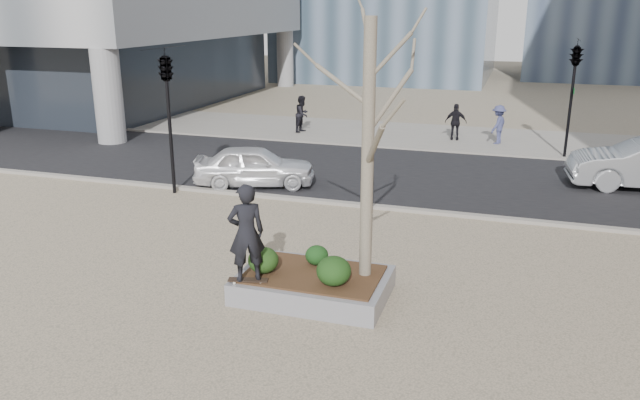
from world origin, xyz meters
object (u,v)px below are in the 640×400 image
(planter, at_px, (313,285))
(skateboard, at_px, (248,281))
(skateboarder, at_px, (246,233))
(police_car, at_px, (255,166))

(planter, distance_m, skateboard, 1.36)
(planter, xyz_separation_m, skateboarder, (-1.10, -0.75, 1.27))
(planter, relative_size, skateboarder, 1.54)
(skateboarder, bearing_deg, planter, -179.60)
(skateboarder, height_order, police_car, skateboarder)
(planter, xyz_separation_m, skateboard, (-1.10, -0.75, 0.26))
(skateboard, height_order, skateboarder, skateboarder)
(planter, bearing_deg, skateboarder, -145.78)
(skateboarder, distance_m, police_car, 8.55)
(skateboard, bearing_deg, skateboarder, 61.26)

